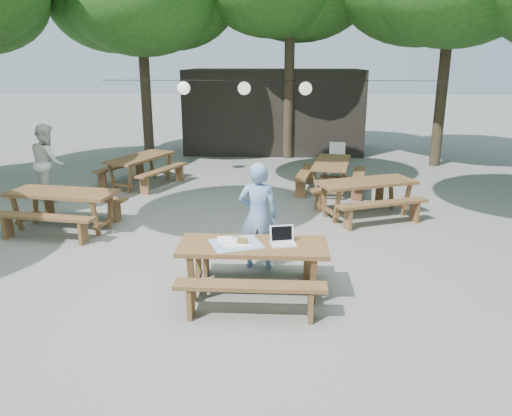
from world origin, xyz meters
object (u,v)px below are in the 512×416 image
Objects in this scene: plastic_chair at (336,166)px; main_picnic_table at (253,269)px; picnic_table_nw at (64,210)px; woman at (258,216)px; second_person at (48,162)px.

main_picnic_table is at bearing -94.85° from plastic_chair.
picnic_table_nw is 1.26× the size of woman.
second_person reaches higher than plastic_chair.
second_person is 1.94× the size of plastic_chair.
second_person reaches higher than picnic_table_nw.
woman is at bearing -96.69° from plastic_chair.
picnic_table_nw is 2.34× the size of plastic_chair.
picnic_table_nw is (-3.76, 2.59, 0.00)m from main_picnic_table.
main_picnic_table is 1.14× the size of second_person.
woman is at bearing 88.90° from main_picnic_table.
picnic_table_nw is at bearing -129.38° from plastic_chair.
main_picnic_table is at bearing 94.05° from woman.
woman is (3.78, -1.60, 0.45)m from picnic_table_nw.
second_person is at bearing -31.28° from woman.
main_picnic_table and picnic_table_nw have the same top height.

